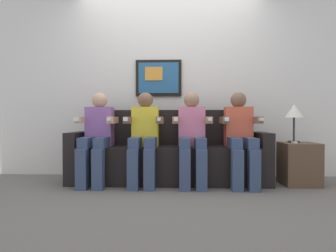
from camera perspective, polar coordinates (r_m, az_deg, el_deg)
The scene contains 10 objects.
ground_plane at distance 3.33m, azimuth -0.10°, elevation -12.19°, with size 6.26×6.26×0.00m, color #66605B.
back_wall_assembly at distance 4.04m, azimuth 0.27°, elevation 8.74°, with size 4.82×0.10×2.60m.
couch at distance 3.60m, azimuth 0.11°, elevation -6.13°, with size 2.42×0.58×0.90m.
person_leftmost at distance 3.54m, azimuth -13.91°, elevation -1.51°, with size 0.46×0.56×1.11m.
person_left_center at distance 3.42m, azimuth -4.75°, elevation -1.57°, with size 0.46×0.56×1.11m.
person_right_center at distance 3.40m, azimuth 4.78°, elevation -1.58°, with size 0.46×0.56×1.11m.
person_rightmost at distance 3.48m, azimuth 14.17°, elevation -1.56°, with size 0.46×0.56×1.11m.
side_table_right at distance 3.78m, azimuth 24.57°, elevation -6.84°, with size 0.40×0.40×0.50m.
table_lamp at distance 3.77m, azimuth 23.77°, elevation 2.43°, with size 0.22×0.22×0.46m.
spare_remote_on_table at distance 3.68m, azimuth 23.73°, elevation -2.96°, with size 0.04×0.13×0.02m, color white.
Camera 1 is at (0.13, -3.24, 0.77)m, focal length 30.68 mm.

